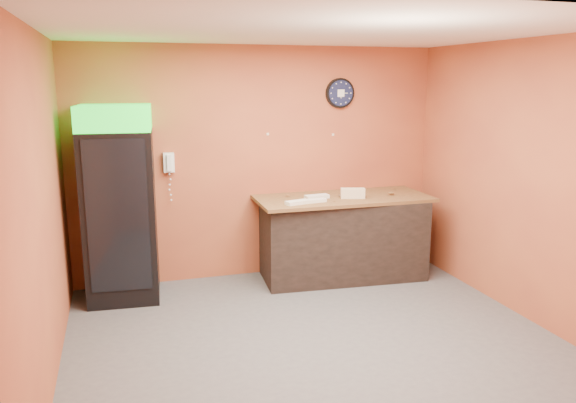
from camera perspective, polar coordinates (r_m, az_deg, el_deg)
name	(u,v)px	position (r m, az deg, el deg)	size (l,w,h in m)	color
floor	(314,339)	(5.44, 2.64, -13.82)	(4.50, 4.50, 0.00)	#47474C
back_wall	(260,163)	(6.88, -2.86, 3.93)	(4.50, 0.02, 2.80)	#B45932
left_wall	(42,211)	(4.74, -23.72, -0.86)	(0.02, 4.00, 2.80)	#B45932
right_wall	(526,181)	(6.12, 23.04, 1.94)	(0.02, 4.00, 2.80)	#B45932
ceiling	(317,30)	(4.91, 2.98, 17.01)	(4.50, 4.00, 0.02)	white
beverage_cooler	(121,207)	(6.35, -16.64, -0.54)	(0.81, 0.82, 2.14)	black
prep_counter	(342,238)	(6.96, 5.49, -3.73)	(1.94, 0.86, 0.97)	black
wall_clock	(340,93)	(7.10, 5.31, 10.91)	(0.37, 0.06, 0.37)	black
wall_phone	(169,163)	(6.64, -12.02, 3.89)	(0.12, 0.11, 0.23)	white
butcher_paper	(343,198)	(6.83, 5.57, 0.35)	(2.11, 0.93, 0.04)	brown
sub_roll_stack	(353,193)	(6.72, 6.60, 0.84)	(0.30, 0.17, 0.12)	beige
wrapped_sandwich_left	(298,202)	(6.38, 0.98, -0.08)	(0.28, 0.11, 0.04)	silver
wrapped_sandwich_mid	(315,201)	(6.48, 2.80, 0.09)	(0.25, 0.10, 0.04)	silver
wrapped_sandwich_right	(317,197)	(6.69, 2.94, 0.50)	(0.29, 0.11, 0.04)	silver
kitchen_tool	(349,193)	(6.88, 6.25, 0.83)	(0.06, 0.06, 0.06)	silver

